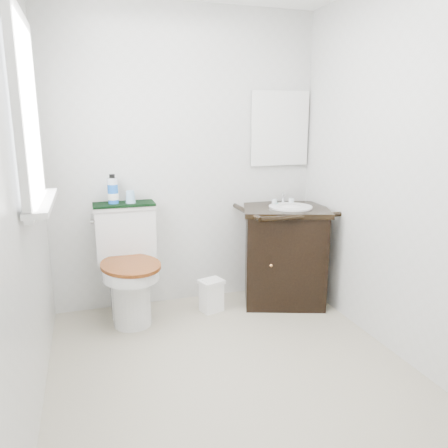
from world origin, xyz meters
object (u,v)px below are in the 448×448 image
vanity (284,252)px  cup (130,197)px  mouthwash_bottle (113,190)px  toilet (129,271)px  trash_bin (211,295)px

vanity → cup: (-1.24, 0.17, 0.51)m
mouthwash_bottle → cup: bearing=-10.4°
toilet → trash_bin: (0.64, -0.09, -0.24)m
toilet → trash_bin: bearing=-8.0°
vanity → trash_bin: size_ratio=3.46×
vanity → cup: 1.35m
mouthwash_bottle → cup: (0.13, -0.02, -0.05)m
vanity → mouthwash_bottle: size_ratio=4.09×
trash_bin → mouthwash_bottle: (-0.72, 0.22, 0.86)m
toilet → mouthwash_bottle: mouthwash_bottle is taller
cup → trash_bin: bearing=-18.7°
mouthwash_bottle → trash_bin: bearing=-17.3°
trash_bin → cup: 1.02m
toilet → trash_bin: size_ratio=3.30×
cup → mouthwash_bottle: bearing=169.6°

